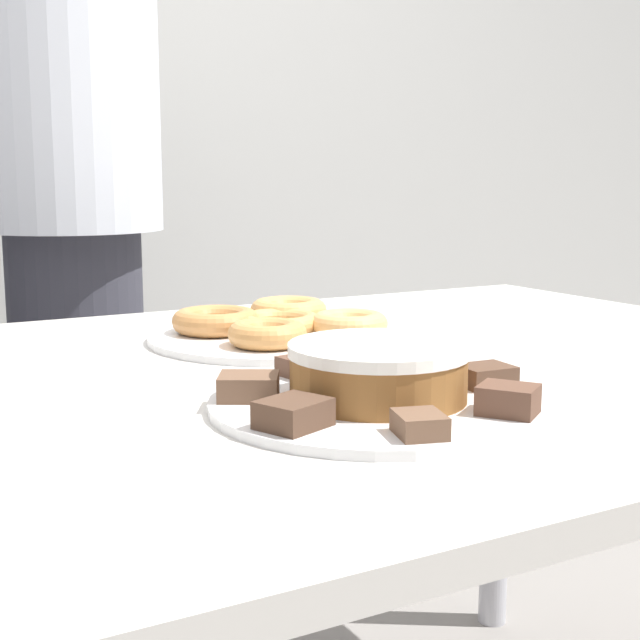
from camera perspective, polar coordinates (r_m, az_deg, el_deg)
The scene contains 18 objects.
wall_back at distance 2.65m, azimuth -17.58°, elevation 16.03°, with size 8.00×0.05×2.60m.
table at distance 1.14m, azimuth 1.20°, elevation -6.82°, with size 1.45×1.04×0.74m.
person_standing at distance 1.99m, azimuth -15.61°, elevation 7.03°, with size 0.39×0.39×1.72m.
plate_cake at distance 0.91m, azimuth 3.73°, elevation -5.37°, with size 0.35×0.35×0.01m.
plate_donuts at distance 1.28m, azimuth -2.63°, elevation -1.04°, with size 0.37×0.37×0.01m.
frosted_cake at distance 0.90m, azimuth 3.75°, elevation -3.29°, with size 0.18×0.18×0.06m.
lamington_0 at distance 1.03m, azimuth 4.97°, elevation -2.57°, with size 0.06×0.06×0.03m.
lamington_1 at distance 1.01m, azimuth -1.26°, elevation -3.01°, with size 0.05×0.05×0.02m.
lamington_2 at distance 0.91m, azimuth -4.59°, elevation -4.27°, with size 0.08×0.07×0.03m.
lamington_3 at distance 0.81m, azimuth -1.72°, elevation -6.00°, with size 0.07×0.07×0.03m.
lamington_4 at distance 0.79m, azimuth 6.39°, elevation -6.66°, with size 0.05×0.06×0.02m.
lamington_5 at distance 0.87m, azimuth 11.83°, elevation -5.03°, with size 0.07×0.07×0.03m.
lamington_6 at distance 0.97m, azimuth 10.53°, elevation -3.53°, with size 0.06×0.05×0.02m.
donut_0 at distance 1.28m, azimuth -2.64°, elevation -0.20°, with size 0.12×0.12×0.03m.
donut_1 at distance 1.26m, azimuth 1.88°, elevation -0.22°, with size 0.11×0.11×0.03m.
donut_2 at distance 1.37m, azimuth -2.03°, elevation 0.61°, with size 0.12×0.12×0.04m.
donut_3 at distance 1.29m, azimuth -6.69°, elevation -0.05°, with size 0.13×0.13×0.03m.
donut_4 at distance 1.18m, azimuth -3.39°, elevation -0.88°, with size 0.11×0.11×0.03m.
Camera 1 is at (-0.56, -0.95, 0.97)m, focal length 50.00 mm.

